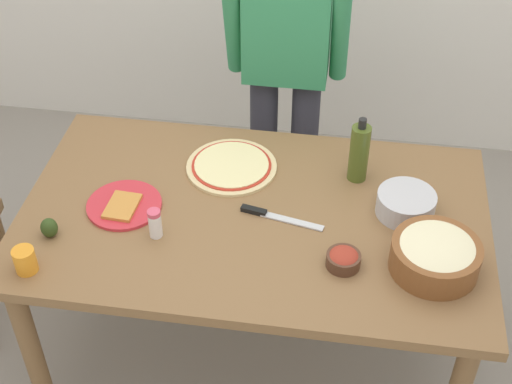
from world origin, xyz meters
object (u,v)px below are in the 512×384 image
(mixing_bowl_steel, at_px, (406,204))
(chef_knife, at_px, (272,216))
(dining_table, at_px, (254,232))
(pizza_raw_on_board, at_px, (232,166))
(olive_oil_bottle, at_px, (359,153))
(avocado, at_px, (49,228))
(popcorn_bowl, at_px, (436,254))
(cup_orange, at_px, (25,260))
(plate_with_slice, at_px, (124,205))
(small_sauce_bowl, at_px, (343,259))
(person_cook, at_px, (286,56))
(salt_shaker, at_px, (155,223))

(mixing_bowl_steel, bearing_deg, chef_knife, -168.63)
(dining_table, bearing_deg, pizza_raw_on_board, 117.31)
(olive_oil_bottle, relative_size, avocado, 3.66)
(pizza_raw_on_board, relative_size, olive_oil_bottle, 1.30)
(chef_knife, bearing_deg, olive_oil_bottle, 43.15)
(popcorn_bowl, distance_m, cup_orange, 1.28)
(dining_table, distance_m, olive_oil_bottle, 0.46)
(dining_table, bearing_deg, popcorn_bowl, -16.26)
(plate_with_slice, height_order, cup_orange, cup_orange)
(small_sauce_bowl, relative_size, olive_oil_bottle, 0.43)
(small_sauce_bowl, bearing_deg, avocado, -179.46)
(pizza_raw_on_board, bearing_deg, cup_orange, -132.15)
(popcorn_bowl, xyz_separation_m, avocado, (-1.24, -0.04, -0.03))
(dining_table, bearing_deg, olive_oil_bottle, 35.69)
(cup_orange, relative_size, chef_knife, 0.29)
(person_cook, xyz_separation_m, pizza_raw_on_board, (-0.14, -0.53, -0.17))
(dining_table, xyz_separation_m, chef_knife, (0.06, -0.01, 0.10))
(person_cook, height_order, olive_oil_bottle, person_cook)
(olive_oil_bottle, distance_m, avocado, 1.09)
(pizza_raw_on_board, bearing_deg, salt_shaker, -115.38)
(person_cook, bearing_deg, chef_knife, -86.45)
(popcorn_bowl, xyz_separation_m, salt_shaker, (-0.90, 0.02, -0.01))
(dining_table, relative_size, small_sauce_bowl, 14.55)
(pizza_raw_on_board, bearing_deg, dining_table, -62.69)
(popcorn_bowl, height_order, chef_knife, popcorn_bowl)
(dining_table, distance_m, avocado, 0.69)
(olive_oil_bottle, relative_size, cup_orange, 3.01)
(person_cook, distance_m, chef_knife, 0.79)
(dining_table, xyz_separation_m, small_sauce_bowl, (0.32, -0.20, 0.12))
(salt_shaker, bearing_deg, chef_knife, 21.65)
(person_cook, height_order, chef_knife, person_cook)
(person_cook, height_order, popcorn_bowl, person_cook)
(dining_table, relative_size, popcorn_bowl, 5.71)
(popcorn_bowl, xyz_separation_m, small_sauce_bowl, (-0.28, -0.03, -0.03))
(plate_with_slice, bearing_deg, chef_knife, 2.87)
(person_cook, distance_m, cup_orange, 1.33)
(chef_knife, bearing_deg, salt_shaker, -158.35)
(pizza_raw_on_board, bearing_deg, small_sauce_bowl, -44.85)
(small_sauce_bowl, distance_m, cup_orange, 0.99)
(plate_with_slice, bearing_deg, cup_orange, -122.75)
(pizza_raw_on_board, height_order, chef_knife, pizza_raw_on_board)
(popcorn_bowl, relative_size, small_sauce_bowl, 2.55)
(mixing_bowl_steel, bearing_deg, dining_table, -171.51)
(dining_table, height_order, cup_orange, cup_orange)
(cup_orange, bearing_deg, olive_oil_bottle, 31.62)
(person_cook, bearing_deg, cup_orange, -121.04)
(olive_oil_bottle, bearing_deg, plate_with_slice, -160.25)
(avocado, bearing_deg, person_cook, 55.62)
(pizza_raw_on_board, xyz_separation_m, small_sauce_bowl, (0.43, -0.43, 0.02))
(cup_orange, height_order, chef_knife, cup_orange)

